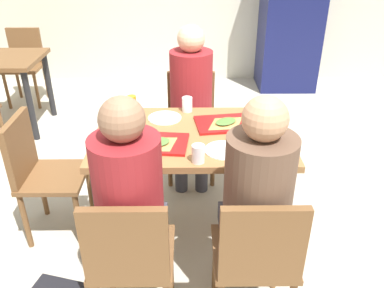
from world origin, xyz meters
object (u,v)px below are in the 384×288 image
(chair_near_right, at_px, (257,255))
(drink_fridge, at_px, (291,12))
(person_in_red, at_px, (130,196))
(paper_plate_center, at_px, (165,118))
(soda_can, at_px, (275,123))
(person_far_side, at_px, (191,95))
(tray_red_far, at_px, (224,124))
(chair_far_side, at_px, (191,117))
(tray_red_near, at_px, (156,143))
(pizza_slice_b, at_px, (226,122))
(foil_bundle, at_px, (108,128))
(chair_left_end, at_px, (39,169))
(plastic_cup_a, at_px, (187,104))
(main_table, at_px, (192,147))
(pizza_slice_a, at_px, (159,143))
(paper_plate_near_edge, at_px, (224,150))
(plastic_cup_b, at_px, (198,154))
(plastic_cup_c, at_px, (115,122))
(person_in_brown_jacket, at_px, (256,195))
(background_chair_far, at_px, (25,60))
(chair_near_left, at_px, (130,256))

(chair_near_right, bearing_deg, drink_fridge, 75.43)
(person_in_red, xyz_separation_m, paper_plate_center, (0.12, 0.86, 0.01))
(person_in_red, relative_size, soda_can, 10.29)
(person_far_side, distance_m, tray_red_far, 0.56)
(chair_far_side, distance_m, tray_red_near, 0.98)
(pizza_slice_b, height_order, foil_bundle, foil_bundle)
(person_in_red, height_order, tray_red_far, person_in_red)
(chair_left_end, bearing_deg, plastic_cup_a, 19.57)
(person_in_red, bearing_deg, chair_left_end, 136.75)
(main_table, relative_size, drink_fridge, 0.63)
(chair_left_end, bearing_deg, pizza_slice_a, -11.86)
(paper_plate_near_edge, bearing_deg, plastic_cup_b, -141.32)
(chair_near_right, xyz_separation_m, chair_far_side, (-0.30, 1.56, 0.00))
(drink_fridge, bearing_deg, plastic_cup_a, -116.84)
(chair_near_right, xyz_separation_m, plastic_cup_b, (-0.27, 0.44, 0.30))
(tray_red_near, relative_size, plastic_cup_b, 3.60)
(chair_far_side, relative_size, person_in_red, 0.67)
(main_table, xyz_separation_m, person_far_side, (-0.00, 0.64, 0.10))
(plastic_cup_b, xyz_separation_m, plastic_cup_c, (-0.51, 0.40, 0.00))
(paper_plate_near_edge, bearing_deg, plastic_cup_a, 110.54)
(tray_red_near, height_order, tray_red_far, same)
(soda_can, bearing_deg, paper_plate_near_edge, -143.95)
(person_in_brown_jacket, bearing_deg, person_far_side, 103.07)
(pizza_slice_a, distance_m, plastic_cup_c, 0.36)
(chair_left_end, relative_size, background_chair_far, 1.00)
(pizza_slice_b, distance_m, soda_can, 0.30)
(plastic_cup_b, height_order, foil_bundle, same)
(pizza_slice_b, bearing_deg, chair_near_right, -84.70)
(person_in_red, xyz_separation_m, person_in_brown_jacket, (0.60, 0.00, 0.00))
(chair_far_side, relative_size, chair_left_end, 1.00)
(main_table, distance_m, tray_red_far, 0.26)
(tray_red_near, xyz_separation_m, pizza_slice_b, (0.42, 0.24, 0.02))
(chair_near_right, distance_m, soda_can, 0.88)
(person_in_red, height_order, paper_plate_near_edge, person_in_red)
(main_table, distance_m, drink_fridge, 3.12)
(chair_near_right, bearing_deg, plastic_cup_c, 132.63)
(tray_red_far, xyz_separation_m, background_chair_far, (-2.13, 2.26, -0.26))
(tray_red_far, height_order, pizza_slice_a, pizza_slice_a)
(pizza_slice_b, bearing_deg, chair_near_left, -120.09)
(plastic_cup_c, bearing_deg, plastic_cup_b, -38.13)
(chair_near_right, xyz_separation_m, drink_fridge, (0.94, 3.63, 0.46))
(person_in_brown_jacket, relative_size, plastic_cup_a, 12.56)
(foil_bundle, bearing_deg, chair_far_side, 57.72)
(person_far_side, relative_size, plastic_cup_a, 12.56)
(plastic_cup_a, xyz_separation_m, background_chair_far, (-1.89, 2.04, -0.30))
(person_in_brown_jacket, distance_m, foil_bundle, 1.02)
(paper_plate_center, bearing_deg, plastic_cup_b, -69.46)
(chair_near_right, height_order, chair_far_side, same)
(chair_far_side, bearing_deg, foil_bundle, -122.28)
(foil_bundle, bearing_deg, tray_red_far, 11.01)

